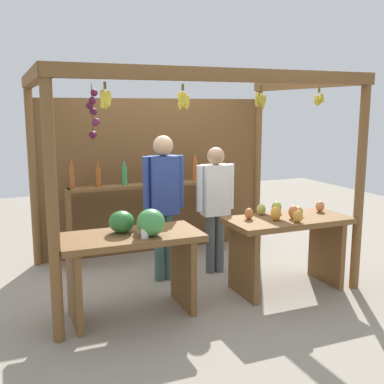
% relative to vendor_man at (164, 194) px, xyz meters
% --- Properties ---
extents(ground_plane, '(12.00, 12.00, 0.00)m').
position_rel_vendor_man_xyz_m(ground_plane, '(0.28, 0.05, -1.01)').
color(ground_plane, gray).
rests_on(ground_plane, ground).
extents(market_stall, '(3.31, 2.27, 2.33)m').
position_rel_vendor_man_xyz_m(market_stall, '(0.27, 0.54, 0.36)').
color(market_stall, brown).
rests_on(market_stall, ground).
extents(fruit_counter_left, '(1.34, 0.64, 1.06)m').
position_rel_vendor_man_xyz_m(fruit_counter_left, '(-0.58, -0.77, -0.36)').
color(fruit_counter_left, brown).
rests_on(fruit_counter_left, ground).
extents(fruit_counter_right, '(1.34, 0.64, 0.96)m').
position_rel_vendor_man_xyz_m(fruit_counter_right, '(1.15, -0.76, -0.41)').
color(fruit_counter_right, brown).
rests_on(fruit_counter_right, ground).
extents(bottle_shelf_unit, '(2.12, 0.22, 1.36)m').
position_rel_vendor_man_xyz_m(bottle_shelf_unit, '(0.10, 0.86, -0.20)').
color(bottle_shelf_unit, brown).
rests_on(bottle_shelf_unit, ground).
extents(vendor_man, '(0.48, 0.23, 1.67)m').
position_rel_vendor_man_xyz_m(vendor_man, '(0.00, 0.00, 0.00)').
color(vendor_man, '#3A5B52').
rests_on(vendor_man, ground).
extents(vendor_woman, '(0.48, 0.21, 1.52)m').
position_rel_vendor_man_xyz_m(vendor_woman, '(0.65, 0.02, -0.10)').
color(vendor_woman, '#495255').
rests_on(vendor_woman, ground).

